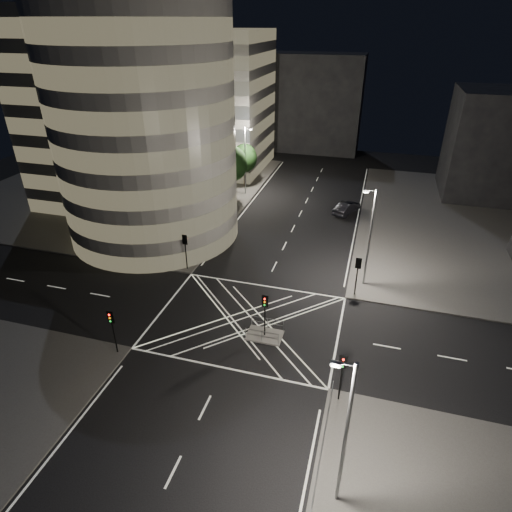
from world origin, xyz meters
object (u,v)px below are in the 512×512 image
(traffic_signal_fl, at_px, (185,246))
(sedan, at_px, (347,208))
(traffic_signal_island, at_px, (265,308))
(traffic_signal_nl, at_px, (112,324))
(street_lamp_right_far, at_px, (369,235))
(street_lamp_right_near, at_px, (345,433))
(traffic_signal_fr, at_px, (358,270))
(street_lamp_left_near, at_px, (197,203))
(central_island, at_px, (265,335))
(traffic_signal_nr, at_px, (342,370))
(street_lamp_left_far, at_px, (245,159))

(traffic_signal_fl, distance_m, sedan, 25.04)
(traffic_signal_island, bearing_deg, traffic_signal_nl, -153.86)
(traffic_signal_nl, distance_m, street_lamp_right_far, 24.27)
(street_lamp_right_near, bearing_deg, traffic_signal_fr, 91.75)
(street_lamp_left_near, bearing_deg, central_island, -49.73)
(traffic_signal_nr, xyz_separation_m, street_lamp_right_near, (0.64, -7.20, 2.63))
(street_lamp_left_far, bearing_deg, traffic_signal_island, -70.05)
(street_lamp_right_near, bearing_deg, street_lamp_right_far, 90.00)
(traffic_signal_island, bearing_deg, street_lamp_right_near, -59.25)
(traffic_signal_nr, relative_size, street_lamp_right_far, 0.40)
(traffic_signal_fl, height_order, street_lamp_left_near, street_lamp_left_near)
(street_lamp_left_far, bearing_deg, traffic_signal_nl, -89.01)
(traffic_signal_fr, distance_m, street_lamp_right_far, 3.48)
(traffic_signal_nl, bearing_deg, central_island, 26.14)
(street_lamp_left_near, xyz_separation_m, sedan, (15.49, 14.85, -4.72))
(traffic_signal_fl, distance_m, street_lamp_left_near, 5.86)
(central_island, distance_m, sedan, 28.65)
(street_lamp_left_near, bearing_deg, street_lamp_right_far, -9.03)
(traffic_signal_nl, xyz_separation_m, traffic_signal_fr, (17.60, 13.60, 0.00))
(street_lamp_left_far, distance_m, sedan, 16.50)
(street_lamp_right_far, bearing_deg, street_lamp_left_near, 170.97)
(traffic_signal_nr, relative_size, street_lamp_left_far, 0.40)
(traffic_signal_fl, bearing_deg, central_island, -37.54)
(central_island, relative_size, street_lamp_left_near, 0.30)
(traffic_signal_island, bearing_deg, central_island, 0.00)
(street_lamp_left_far, xyz_separation_m, street_lamp_right_near, (18.87, -44.00, 0.00))
(traffic_signal_fl, relative_size, traffic_signal_fr, 1.00)
(street_lamp_right_far, distance_m, street_lamp_right_near, 23.00)
(central_island, bearing_deg, traffic_signal_fl, 142.46)
(traffic_signal_fl, bearing_deg, traffic_signal_nr, -37.69)
(traffic_signal_nr, bearing_deg, street_lamp_right_near, -84.96)
(traffic_signal_nl, distance_m, traffic_signal_island, 12.03)
(traffic_signal_island, height_order, street_lamp_right_far, street_lamp_right_far)
(traffic_signal_nl, height_order, street_lamp_right_far, street_lamp_right_far)
(traffic_signal_island, height_order, street_lamp_left_near, street_lamp_left_near)
(traffic_signal_fr, height_order, street_lamp_right_near, street_lamp_right_near)
(traffic_signal_nl, distance_m, traffic_signal_fr, 22.24)
(street_lamp_right_far, relative_size, street_lamp_right_near, 1.00)
(street_lamp_left_near, distance_m, street_lamp_right_near, 32.13)
(traffic_signal_nl, distance_m, street_lamp_left_near, 18.99)
(central_island, bearing_deg, street_lamp_right_near, -59.25)
(central_island, distance_m, traffic_signal_fr, 11.10)
(traffic_signal_island, distance_m, street_lamp_right_far, 13.13)
(central_island, bearing_deg, street_lamp_left_far, 109.95)
(street_lamp_left_near, relative_size, sedan, 2.00)
(traffic_signal_fr, height_order, traffic_signal_island, same)
(traffic_signal_fr, distance_m, traffic_signal_nr, 13.60)
(traffic_signal_island, relative_size, street_lamp_right_far, 0.40)
(traffic_signal_fr, bearing_deg, sedan, 97.79)
(traffic_signal_nl, relative_size, street_lamp_left_near, 0.40)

